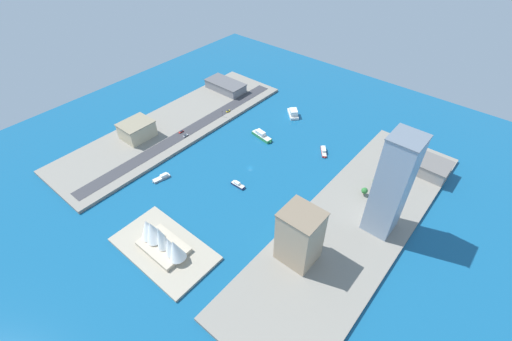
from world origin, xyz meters
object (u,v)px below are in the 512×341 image
Objects in this scene: apartment_midrise_tan at (300,236)px; taxi_yellow_cab at (228,111)px; patrol_launch_navy at (238,185)px; carpark_squat_concrete at (430,167)px; yacht_sleek_gray at (162,178)px; sedan_silver at (185,135)px; pickup_red at (181,132)px; ferry_white_commuter at (293,113)px; opera_landmark at (160,239)px; warehouse_low_gray at (226,86)px; office_block_beige at (137,130)px; tugboat_red at (324,151)px; ferry_green_doubledeck at (262,136)px; tower_tall_glass at (392,186)px; traffic_light_waterfront at (222,113)px.

taxi_yellow_cab is (154.59, -98.82, -19.25)m from apartment_midrise_tan.
patrol_launch_navy is 156.11m from carpark_squat_concrete.
sedan_silver is at bearing -61.43° from yacht_sleek_gray.
sedan_silver is at bearing 168.22° from pickup_red.
yacht_sleek_gray is 0.79× the size of ferry_white_commuter.
ferry_white_commuter is 192.19m from opera_landmark.
opera_landmark is at bearing 122.38° from warehouse_low_gray.
carpark_squat_concrete is 6.22× the size of taxi_yellow_cab.
apartment_midrise_tan is 7.91× the size of pickup_red.
office_block_beige is 132.32m from opera_landmark.
office_block_beige is 43.83m from sedan_silver.
carpark_squat_concrete is 193.54m from taxi_yellow_cab.
sedan_silver is (109.43, 64.38, 1.95)m from tugboat_red.
apartment_midrise_tan reaches higher than office_block_beige.
pickup_red is 131.07m from opera_landmark.
apartment_midrise_tan is (35.23, 136.31, 14.78)m from carpark_squat_concrete.
ferry_green_doubledeck is 143.01m from opera_landmark.
tower_tall_glass is 1.69× the size of warehouse_low_gray.
tower_tall_glass reaches higher than pickup_red.
carpark_squat_concrete reaches higher than taxi_yellow_cab.
yacht_sleek_gray is (53.17, 33.47, -0.01)m from patrol_launch_navy.
taxi_yellow_cab is at bearing -32.59° from apartment_midrise_tan.
tugboat_red is 133.03m from pickup_red.
traffic_light_waterfront reaches higher than ferry_green_doubledeck.
warehouse_low_gray is 9.22× the size of sedan_silver.
ferry_white_commuter is at bearing -1.09° from carpark_squat_concrete.
tower_tall_glass is 187.18m from traffic_light_waterfront.
ferry_green_doubledeck is at bearing -41.01° from apartment_midrise_tan.
carpark_squat_concrete reaches higher than sedan_silver.
taxi_yellow_cab is at bearing -42.46° from patrol_launch_navy.
carpark_squat_concrete is at bearing -94.53° from tower_tall_glass.
patrol_launch_navy is 154.66m from warehouse_low_gray.
office_block_beige is (86.07, 74.68, 7.89)m from ferry_green_doubledeck.
ferry_green_doubledeck is at bearing 153.95° from warehouse_low_gray.
ferry_green_doubledeck is at bearing -78.23° from opera_landmark.
tugboat_red is 0.51× the size of carpark_squat_concrete.
sedan_silver is at bearing 26.26° from carpark_squat_concrete.
carpark_squat_concrete is (-223.46, -122.15, -2.26)m from office_block_beige.
tower_tall_glass is 85.78m from carpark_squat_concrete.
warehouse_low_gray is at bearing -49.72° from traffic_light_waterfront.
tower_tall_glass is at bearing 148.03° from ferry_white_commuter.
apartment_midrise_tan reaches higher than tugboat_red.
office_block_beige is at bearing -29.47° from opera_landmark.
tugboat_red is 97.86m from tower_tall_glass.
warehouse_low_gray is 1.08× the size of opera_landmark.
tugboat_red is at bearing -99.77° from opera_landmark.
apartment_midrise_tan reaches higher than opera_landmark.
ferry_green_doubledeck is at bearing 17.60° from tugboat_red.
taxi_yellow_cab is 0.11× the size of opera_landmark.
tower_tall_glass is 14.94× the size of pickup_red.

